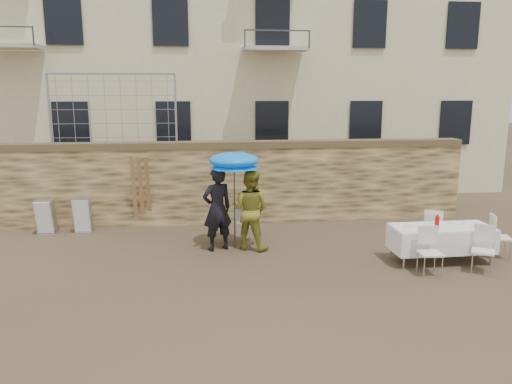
{
  "coord_description": "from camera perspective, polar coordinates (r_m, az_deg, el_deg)",
  "views": [
    {
      "loc": [
        -0.85,
        -8.43,
        3.58
      ],
      "look_at": [
        0.4,
        2.2,
        1.4
      ],
      "focal_mm": 35.0,
      "sensor_mm": 36.0,
      "label": 1
    }
  ],
  "objects": [
    {
      "name": "stone_wall",
      "position": [
        13.69,
        -3.03,
        1.05
      ],
      "size": [
        13.0,
        0.5,
        2.2
      ],
      "primitive_type": "cube",
      "color": "olive",
      "rests_on": "ground"
    },
    {
      "name": "chair_stack_right",
      "position": [
        13.64,
        -19.1,
        -2.36
      ],
      "size": [
        0.46,
        0.4,
        0.92
      ],
      "primitive_type": null,
      "color": "white",
      "rests_on": "ground"
    },
    {
      "name": "woman_dress",
      "position": [
        11.35,
        -0.67,
        -2.05
      ],
      "size": [
        1.12,
        1.04,
        1.84
      ],
      "primitive_type": "imported",
      "rotation": [
        0.0,
        0.0,
        2.64
      ],
      "color": "gold",
      "rests_on": "ground"
    },
    {
      "name": "ground",
      "position": [
        9.2,
        -0.9,
        -11.39
      ],
      "size": [
        80.0,
        80.0,
        0.0
      ],
      "primitive_type": "plane",
      "color": "brown",
      "rests_on": "ground"
    },
    {
      "name": "table_chair_front_right",
      "position": [
        10.93,
        24.53,
        -6.04
      ],
      "size": [
        0.66,
        0.66,
        0.96
      ],
      "primitive_type": null,
      "rotation": [
        0.0,
        0.0,
        -0.57
      ],
      "color": "white",
      "rests_on": "ground"
    },
    {
      "name": "couple_chair_right",
      "position": [
        11.98,
        -1.18,
        -3.49
      ],
      "size": [
        0.67,
        0.67,
        0.96
      ],
      "primitive_type": null,
      "rotation": [
        0.0,
        0.0,
        2.53
      ],
      "color": "white",
      "rests_on": "ground"
    },
    {
      "name": "table_chair_side",
      "position": [
        12.08,
        26.14,
        -4.56
      ],
      "size": [
        0.59,
        0.59,
        0.96
      ],
      "primitive_type": null,
      "rotation": [
        0.0,
        0.0,
        1.31
      ],
      "color": "white",
      "rests_on": "ground"
    },
    {
      "name": "chain_link_fence",
      "position": [
        13.61,
        -15.99,
        9.05
      ],
      "size": [
        3.2,
        0.06,
        1.8
      ],
      "primitive_type": null,
      "color": "gray",
      "rests_on": "stone_wall"
    },
    {
      "name": "soda_bottle",
      "position": [
        10.98,
        19.98,
        -3.3
      ],
      "size": [
        0.09,
        0.09,
        0.26
      ],
      "primitive_type": "cylinder",
      "color": "red",
      "rests_on": "banquet_table"
    },
    {
      "name": "table_chair_back",
      "position": [
        12.08,
        19.55,
        -4.04
      ],
      "size": [
        0.64,
        0.64,
        0.96
      ],
      "primitive_type": null,
      "rotation": [
        0.0,
        0.0,
        2.68
      ],
      "color": "white",
      "rests_on": "ground"
    },
    {
      "name": "table_chair_front_left",
      "position": [
        10.41,
        19.31,
        -6.49
      ],
      "size": [
        0.5,
        0.5,
        0.96
      ],
      "primitive_type": null,
      "rotation": [
        0.0,
        0.0,
        -0.04
      ],
      "color": "white",
      "rests_on": "ground"
    },
    {
      "name": "banquet_table",
      "position": [
        11.24,
        20.5,
        -3.92
      ],
      "size": [
        2.1,
        0.85,
        0.78
      ],
      "color": "white",
      "rests_on": "ground"
    },
    {
      "name": "umbrella",
      "position": [
        11.22,
        -2.52,
        3.31
      ],
      "size": [
        1.18,
        1.18,
        2.1
      ],
      "color": "#3F3F44",
      "rests_on": "ground"
    },
    {
      "name": "couple_chair_left",
      "position": [
        11.94,
        -4.53,
        -3.58
      ],
      "size": [
        0.53,
        0.53,
        0.96
      ],
      "primitive_type": null,
      "rotation": [
        0.0,
        0.0,
        3.25
      ],
      "color": "white",
      "rests_on": "ground"
    },
    {
      "name": "chair_stack_left",
      "position": [
        13.86,
        -22.74,
        -2.41
      ],
      "size": [
        0.46,
        0.47,
        0.92
      ],
      "primitive_type": null,
      "color": "white",
      "rests_on": "ground"
    },
    {
      "name": "wood_planks",
      "position": [
        13.33,
        -12.46,
        0.08
      ],
      "size": [
        0.7,
        0.2,
        2.0
      ],
      "primitive_type": null,
      "color": "#A37749",
      "rests_on": "ground"
    },
    {
      "name": "man_suit",
      "position": [
        11.29,
        -4.46,
        -1.95
      ],
      "size": [
        0.82,
        0.69,
        1.92
      ],
      "primitive_type": "imported",
      "rotation": [
        0.0,
        0.0,
        3.52
      ],
      "color": "black",
      "rests_on": "ground"
    }
  ]
}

